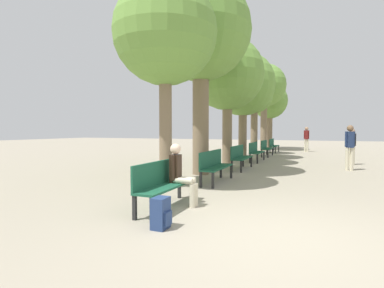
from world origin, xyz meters
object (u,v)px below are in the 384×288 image
Objects in this scene: tree_row_0 at (165,34)px; pedestrian_mid at (350,145)px; tree_row_3 at (243,85)px; pedestrian_near at (352,144)px; tree_row_1 at (201,33)px; tree_row_2 at (227,75)px; bench_row_4 at (266,147)px; bench_row_5 at (273,144)px; bench_row_2 at (240,155)px; backpack at (161,213)px; person_seated at (181,172)px; bench_row_1 at (214,164)px; tree_row_5 at (264,86)px; tree_row_4 at (254,96)px; pedestrian_far at (306,138)px; bench_row_0 at (163,181)px; tree_row_6 at (269,102)px; bench_row_3 at (255,150)px.

tree_row_0 is 3.18× the size of pedestrian_mid.
pedestrian_near is at bearing -12.14° from tree_row_3.
tree_row_1 reaches higher than tree_row_2.
bench_row_4 and bench_row_5 have the same top height.
pedestrian_mid is (3.78, 1.28, 0.43)m from bench_row_2.
tree_row_1 is 1.18× the size of tree_row_2.
backpack is (0.54, -7.13, -0.29)m from bench_row_2.
person_seated is at bearing -88.92° from bench_row_4.
bench_row_1 is 12.10m from bench_row_5.
bench_row_4 is 1.10× the size of pedestrian_mid.
tree_row_5 reaches higher than tree_row_0.
tree_row_0 is 1.11× the size of tree_row_4.
tree_row_4 reaches higher than bench_row_2.
tree_row_1 reaches higher than bench_row_1.
tree_row_2 is 0.88× the size of tree_row_5.
pedestrian_far is at bearing 79.36° from bench_row_2.
tree_row_0 is at bearing -90.00° from tree_row_4.
tree_row_0 is (-0.92, 1.83, 3.38)m from bench_row_0.
tree_row_2 is at bearing 90.00° from tree_row_1.
tree_row_0 is 3.13× the size of pedestrian_far.
tree_row_5 is at bearing 90.00° from tree_row_2.
person_seated is at bearing -83.52° from tree_row_3.
tree_row_1 is 5.81m from person_seated.
tree_row_6 reaches higher than pedestrian_far.
tree_row_4 is (-0.00, 3.03, -0.30)m from tree_row_3.
tree_row_6 reaches higher than person_seated.
backpack is at bearing -108.59° from pedestrian_near.
tree_row_5 is (-0.92, 4.79, 4.07)m from bench_row_4.
bench_row_5 is 0.29× the size of tree_row_5.
bench_row_1 is 1.00× the size of bench_row_4.
bench_row_2 is at bearing -77.96° from tree_row_3.
bench_row_1 is 0.33× the size of tree_row_3.
bench_row_0 is 1.17× the size of pedestrian_near.
person_seated is (1.14, -4.03, -4.02)m from tree_row_1.
tree_row_2 reaches higher than pedestrian_mid.
pedestrian_near is (3.49, 10.38, 0.66)m from backpack.
tree_row_5 is at bearing 117.60° from bench_row_5.
bench_row_1 is 1.10× the size of pedestrian_mid.
pedestrian_mid is at bearing -97.15° from pedestrian_near.
bench_row_3 is 4.19m from pedestrian_mid.
tree_row_4 is at bearing 94.99° from person_seated.
tree_row_1 is at bearing -118.19° from bench_row_2.
tree_row_3 is 10.62m from person_seated.
tree_row_3 reaches higher than backpack.
backpack is (1.46, -11.45, -3.59)m from tree_row_3.
tree_row_3 reaches higher than pedestrian_far.
bench_row_4 is at bearing 90.00° from bench_row_2.
pedestrian_mid reaches higher than bench_row_0.
bench_row_1 is at bearing -90.00° from bench_row_4.
tree_row_3 is at bearing -90.00° from tree_row_6.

